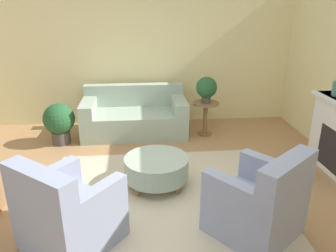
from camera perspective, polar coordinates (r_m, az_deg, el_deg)
The scene contains 10 objects.
ground_plane at distance 4.32m, azimuth -1.35°, elevation -12.04°, with size 16.00×16.00×0.00m, color #AD7F51.
wall_back at distance 6.58m, azimuth -3.23°, elevation 12.61°, with size 9.67×0.12×2.80m.
rug at distance 4.32m, azimuth -1.35°, elevation -11.98°, with size 2.96×2.49×0.01m.
couch at distance 6.19m, azimuth -5.81°, elevation 1.61°, with size 1.90×0.99×0.86m.
armchair_left at distance 3.51m, azimuth -17.27°, elevation -14.51°, with size 1.15×1.14×0.97m.
armchair_right at distance 3.64m, azimuth 15.70°, elevation -12.94°, with size 1.15×1.14×0.97m.
ottoman_table at distance 4.42m, azimuth -2.03°, elevation -7.19°, with size 0.86×0.86×0.40m.
side_table at distance 6.07m, azimuth 6.53°, elevation 2.24°, with size 0.47×0.47×0.62m.
potted_plant_on_side_table at distance 5.94m, azimuth 6.72°, elevation 6.58°, with size 0.38×0.38×0.47m.
potted_plant_floor at distance 5.95m, azimuth -18.41°, elevation 0.79°, with size 0.54×0.54×0.72m.
Camera 1 is at (-0.23, -3.62, 2.35)m, focal length 35.00 mm.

